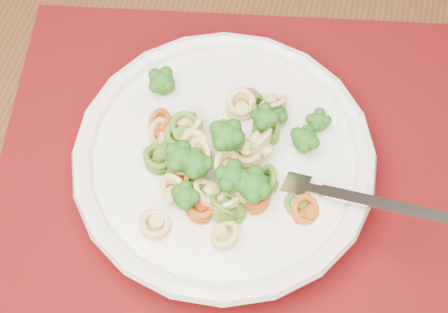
% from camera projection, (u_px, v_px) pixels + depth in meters
% --- Properties ---
extents(dining_table, '(1.56, 1.06, 0.74)m').
position_uv_depth(dining_table, '(311.00, 97.00, 0.78)').
color(dining_table, '#4F2C16').
rests_on(dining_table, ground).
extents(placemat, '(0.57, 0.49, 0.00)m').
position_uv_depth(placemat, '(242.00, 162.00, 0.63)').
color(placemat, '#510310').
rests_on(placemat, dining_table).
extents(pasta_bowl, '(0.29, 0.29, 0.05)m').
position_uv_depth(pasta_bowl, '(224.00, 161.00, 0.59)').
color(pasta_bowl, white).
rests_on(pasta_bowl, placemat).
extents(pasta_broccoli_heap, '(0.24, 0.24, 0.06)m').
position_uv_depth(pasta_broccoli_heap, '(224.00, 153.00, 0.58)').
color(pasta_broccoli_heap, '#E1BD6F').
rests_on(pasta_broccoli_heap, pasta_bowl).
extents(fork, '(0.18, 0.04, 0.08)m').
position_uv_depth(fork, '(295.00, 184.00, 0.57)').
color(fork, silver).
rests_on(fork, pasta_bowl).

